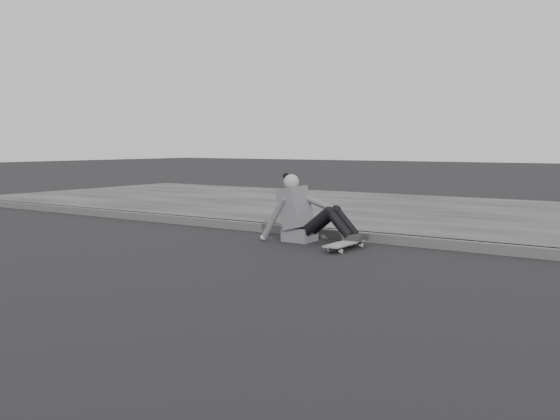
{
  "coord_description": "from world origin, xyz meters",
  "views": [
    {
      "loc": [
        0.93,
        -4.61,
        1.24
      ],
      "look_at": [
        -2.99,
        1.22,
        0.5
      ],
      "focal_mm": 40.0,
      "sensor_mm": 36.0,
      "label": 1
    }
  ],
  "objects": [
    {
      "name": "seated_woman",
      "position": [
        -3.22,
        2.11,
        0.36
      ],
      "size": [
        1.38,
        0.46,
        0.88
      ],
      "color": "#57575A",
      "rests_on": "ground"
    },
    {
      "name": "skateboard",
      "position": [
        -2.49,
        1.87,
        0.07
      ],
      "size": [
        0.2,
        0.78,
        0.09
      ],
      "color": "#969792",
      "rests_on": "ground"
    },
    {
      "name": "ground",
      "position": [
        0.0,
        0.0,
        0.0
      ],
      "size": [
        80.0,
        80.0,
        0.0
      ],
      "primitive_type": "plane",
      "color": "black",
      "rests_on": "ground"
    }
  ]
}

